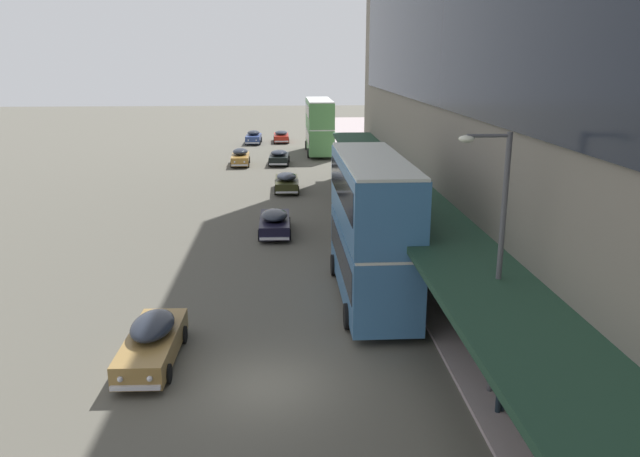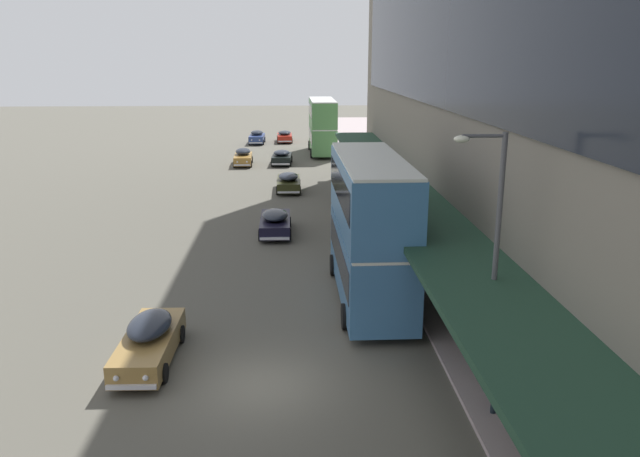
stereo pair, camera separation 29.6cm
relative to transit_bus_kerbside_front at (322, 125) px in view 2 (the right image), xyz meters
The scene contains 13 objects.
ground 49.50m from the transit_bus_kerbside_front, 95.04° to the right, with size 240.00×240.00×0.00m, color #545147.
sidewalk_kerb 49.76m from the transit_bus_kerbside_front, 82.29° to the right, with size 10.00×180.00×0.15m, color #A29192.
transit_bus_kerbside_front is the anchor object (origin of this frame).
transit_bus_kerbside_rear 42.14m from the transit_bus_kerbside_front, 90.13° to the right, with size 2.90×9.51×6.11m.
sedan_second_near 32.00m from the transit_bus_kerbside_front, 97.78° to the right, with size 1.87×4.79×1.46m.
sedan_oncoming_front 8.41m from the transit_bus_kerbside_front, 121.94° to the right, with size 2.06×4.33×1.43m.
sedan_oncoming_rear 48.12m from the transit_bus_kerbside_front, 99.83° to the right, with size 1.81×4.91×1.54m.
sedan_second_mid 10.86m from the transit_bus_kerbside_front, 138.92° to the right, with size 1.86×4.59×1.61m.
sedan_trailing_near 11.69m from the transit_bus_kerbside_front, 130.71° to the left, with size 1.91×4.44×1.58m.
sedan_lead_near 19.93m from the transit_bus_kerbside_front, 100.42° to the right, with size 1.86×4.60×1.47m.
sedan_trailing_mid 10.99m from the transit_bus_kerbside_front, 112.77° to the left, with size 1.93×4.67×1.42m.
pedestrian_at_kerb 51.39m from the transit_bus_kerbside_front, 87.27° to the right, with size 0.56×0.40×1.86m.
street_lamp 50.23m from the transit_bus_kerbside_front, 87.30° to the right, with size 1.50×0.28×7.89m.
Camera 2 is at (1.02, -17.73, 9.98)m, focal length 35.00 mm.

